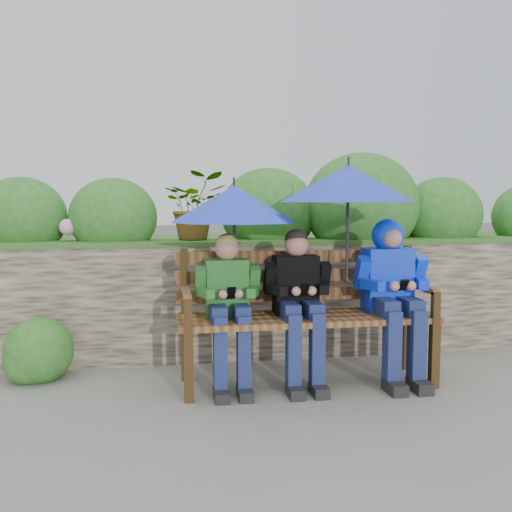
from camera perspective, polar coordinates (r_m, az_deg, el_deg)
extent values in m
plane|color=slate|center=(4.44, 0.22, -12.43)|extent=(60.00, 60.00, 0.00)
cube|color=#3E3A32|center=(5.04, -1.25, -4.41)|extent=(8.00, 0.40, 1.00)
cube|color=#2D521E|center=(4.98, -1.26, 1.39)|extent=(8.00, 0.42, 0.04)
cube|color=#2D521E|center=(6.22, -2.87, -2.72)|extent=(8.00, 2.00, 0.96)
ellipsoid|color=#22671D|center=(5.36, -22.38, 3.64)|extent=(0.77, 0.62, 0.69)
ellipsoid|color=#22671D|center=(5.12, -14.10, 3.78)|extent=(0.76, 0.61, 0.69)
ellipsoid|color=#22671D|center=(5.29, 1.27, 4.44)|extent=(0.90, 0.72, 0.81)
ellipsoid|color=#22671D|center=(5.40, 10.54, 4.98)|extent=(1.09, 0.87, 0.98)
ellipsoid|color=#22671D|center=(5.79, 18.08, 3.97)|extent=(0.80, 0.64, 0.72)
sphere|color=#ED96CE|center=(5.07, -18.34, 2.77)|extent=(0.14, 0.14, 0.14)
sphere|color=#ED96CE|center=(5.07, -1.19, 3.04)|extent=(0.14, 0.14, 0.14)
imported|color=#22671D|center=(5.02, -6.07, 5.01)|extent=(0.53, 0.46, 0.59)
imported|color=#22671D|center=(5.41, 12.43, 5.18)|extent=(0.36, 0.36, 0.64)
sphere|color=#22671D|center=(4.75, -20.87, -8.84)|extent=(0.52, 0.52, 0.52)
sphere|color=#22671D|center=(4.73, -21.84, -9.73)|extent=(0.37, 0.37, 0.37)
cube|color=#3B2811|center=(3.96, -6.75, -11.04)|extent=(0.06, 0.06, 0.48)
cube|color=#3B2811|center=(4.43, -7.08, -9.29)|extent=(0.06, 0.06, 0.48)
cube|color=#3B2811|center=(4.42, 17.39, -9.51)|extent=(0.06, 0.06, 0.48)
cube|color=#3B2811|center=(4.84, 14.79, -8.15)|extent=(0.06, 0.06, 0.48)
cube|color=brown|center=(4.08, 5.91, -6.80)|extent=(1.91, 0.11, 0.04)
cube|color=brown|center=(4.21, 5.40, -6.41)|extent=(1.91, 0.11, 0.04)
cube|color=brown|center=(4.34, 4.93, -6.04)|extent=(1.91, 0.11, 0.04)
cube|color=brown|center=(4.47, 4.48, -5.70)|extent=(1.91, 0.11, 0.04)
cube|color=#3B2811|center=(4.35, -7.17, -2.77)|extent=(0.05, 0.05, 0.53)
cube|color=brown|center=(4.09, -7.00, -3.72)|extent=(0.05, 0.50, 0.04)
cube|color=#3B2811|center=(3.88, -6.81, -5.99)|extent=(0.05, 0.05, 0.23)
cube|color=#3B2811|center=(4.77, 14.83, -2.18)|extent=(0.05, 0.05, 0.53)
cube|color=brown|center=(4.54, 16.18, -3.00)|extent=(0.05, 0.50, 0.04)
cube|color=#3B2811|center=(4.35, 17.52, -4.97)|extent=(0.05, 0.05, 0.23)
cube|color=brown|center=(4.50, 4.31, -3.83)|extent=(1.91, 0.04, 0.10)
cube|color=brown|center=(4.48, 4.32, -1.95)|extent=(1.91, 0.04, 0.10)
cube|color=brown|center=(4.46, 4.34, -0.05)|extent=(1.91, 0.04, 0.10)
cube|color=#286D21|center=(4.21, -2.94, -3.17)|extent=(0.31, 0.18, 0.42)
sphere|color=tan|center=(4.16, -2.93, 0.72)|extent=(0.17, 0.17, 0.17)
sphere|color=#B7973C|center=(4.17, -2.94, 1.14)|extent=(0.16, 0.16, 0.16)
cube|color=navy|center=(4.09, -3.84, -5.65)|extent=(0.11, 0.29, 0.11)
cube|color=navy|center=(4.01, -3.59, -10.09)|extent=(0.09, 0.10, 0.58)
cube|color=black|center=(4.04, -3.49, -13.74)|extent=(0.10, 0.20, 0.07)
cube|color=navy|center=(4.11, -1.54, -5.59)|extent=(0.11, 0.29, 0.11)
cube|color=navy|center=(4.03, -1.23, -10.00)|extent=(0.09, 0.10, 0.58)
cube|color=black|center=(4.06, -1.11, -13.63)|extent=(0.10, 0.20, 0.07)
cube|color=#286D21|center=(4.14, -5.57, -2.57)|extent=(0.07, 0.17, 0.23)
cube|color=#286D21|center=(4.04, -5.05, -3.70)|extent=(0.12, 0.19, 0.06)
sphere|color=tan|center=(3.97, -3.31, -3.85)|extent=(0.06, 0.06, 0.06)
cube|color=#286D21|center=(4.19, -0.20, -2.46)|extent=(0.07, 0.17, 0.23)
cube|color=#286D21|center=(4.08, -0.30, -3.58)|extent=(0.12, 0.19, 0.06)
sphere|color=tan|center=(3.98, -1.73, -3.81)|extent=(0.06, 0.06, 0.06)
cube|color=black|center=(3.96, -2.50, -3.72)|extent=(0.06, 0.07, 0.09)
cube|color=black|center=(4.30, 3.97, -2.86)|extent=(0.33, 0.19, 0.44)
sphere|color=tan|center=(4.25, 4.06, 1.13)|extent=(0.18, 0.18, 0.18)
sphere|color=black|center=(4.26, 4.03, 1.57)|extent=(0.17, 0.17, 0.17)
cube|color=navy|center=(4.16, 3.30, -5.41)|extent=(0.11, 0.31, 0.11)
cube|color=navy|center=(4.08, 3.77, -9.80)|extent=(0.10, 0.11, 0.58)
cube|color=black|center=(4.10, 3.94, -13.39)|extent=(0.11, 0.21, 0.08)
cube|color=navy|center=(4.21, 5.60, -5.32)|extent=(0.11, 0.31, 0.11)
cube|color=navy|center=(4.13, 6.13, -9.66)|extent=(0.10, 0.11, 0.58)
cube|color=black|center=(4.15, 6.31, -13.21)|extent=(0.11, 0.21, 0.08)
cube|color=black|center=(4.21, 1.41, -2.26)|extent=(0.08, 0.18, 0.24)
cube|color=black|center=(4.10, 2.13, -3.40)|extent=(0.12, 0.20, 0.07)
sphere|color=tan|center=(4.04, 4.04, -3.54)|extent=(0.07, 0.07, 0.07)
cube|color=black|center=(4.30, 6.79, -2.12)|extent=(0.08, 0.18, 0.24)
cube|color=black|center=(4.19, 6.89, -3.26)|extent=(0.12, 0.20, 0.07)
sphere|color=tan|center=(4.07, 5.62, -3.49)|extent=(0.07, 0.07, 0.07)
cube|color=black|center=(4.05, 4.87, -3.40)|extent=(0.06, 0.07, 0.09)
cube|color=#1728DA|center=(4.53, 13.01, -2.29)|extent=(0.36, 0.21, 0.49)
sphere|color=tan|center=(4.48, 13.20, 1.90)|extent=(0.20, 0.20, 0.20)
sphere|color=#1728DA|center=(4.50, 13.05, 2.05)|extent=(0.25, 0.25, 0.25)
sphere|color=tan|center=(4.43, 13.45, 1.73)|extent=(0.15, 0.15, 0.15)
cube|color=navy|center=(4.37, 12.66, -4.95)|extent=(0.13, 0.34, 0.13)
cube|color=navy|center=(4.28, 13.44, -9.20)|extent=(0.11, 0.12, 0.58)
cube|color=black|center=(4.29, 13.71, -12.63)|extent=(0.12, 0.23, 0.08)
cube|color=navy|center=(4.44, 14.93, -4.83)|extent=(0.13, 0.34, 0.13)
cube|color=navy|center=(4.35, 15.77, -8.99)|extent=(0.11, 0.12, 0.58)
cube|color=black|center=(4.37, 16.05, -12.37)|extent=(0.12, 0.23, 0.08)
cube|color=#1728DA|center=(4.39, 10.56, -1.65)|extent=(0.08, 0.19, 0.27)
cube|color=#1728DA|center=(4.28, 11.57, -2.84)|extent=(0.14, 0.22, 0.07)
sphere|color=tan|center=(4.25, 13.70, -2.96)|extent=(0.07, 0.07, 0.07)
cube|color=#1728DA|center=(4.56, 15.91, -1.50)|extent=(0.08, 0.19, 0.27)
cube|color=#1728DA|center=(4.44, 16.28, -2.66)|extent=(0.14, 0.22, 0.07)
sphere|color=tan|center=(4.30, 15.25, -2.89)|extent=(0.07, 0.07, 0.07)
cube|color=black|center=(4.26, 14.54, -2.80)|extent=(0.06, 0.07, 0.09)
cone|color=#1733CC|center=(4.14, -2.21, 5.22)|extent=(0.92, 0.92, 0.27)
cylinder|color=black|center=(4.14, -2.22, 7.47)|extent=(0.02, 0.02, 0.06)
cylinder|color=black|center=(4.15, -2.20, 1.18)|extent=(0.02, 0.02, 0.58)
sphere|color=black|center=(4.18, -2.18, -2.82)|extent=(0.04, 0.04, 0.04)
cone|color=#1733CC|center=(4.26, 9.20, 7.16)|extent=(1.03, 1.03, 0.27)
cylinder|color=black|center=(4.27, 9.23, 9.38)|extent=(0.02, 0.02, 0.06)
cylinder|color=black|center=(4.26, 9.13, 2.36)|extent=(0.02, 0.02, 0.71)
sphere|color=black|center=(4.30, 9.05, -2.39)|extent=(0.04, 0.04, 0.04)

